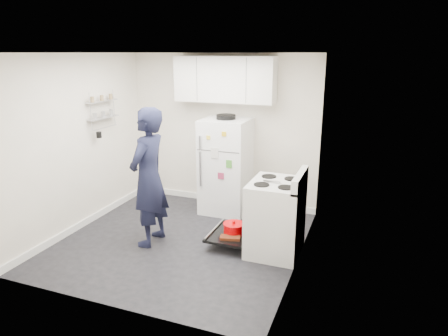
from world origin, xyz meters
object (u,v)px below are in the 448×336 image
at_px(open_oven_door, 232,231).
at_px(electric_range, 275,218).
at_px(refrigerator, 226,166).
at_px(person, 149,178).

bearing_deg(open_oven_door, electric_range, 0.34).
xyz_separation_m(electric_range, refrigerator, (-1.08, 1.10, 0.29)).
distance_m(open_oven_door, refrigerator, 1.34).
height_order(electric_range, refrigerator, refrigerator).
relative_size(open_oven_door, person, 0.38).
distance_m(electric_range, open_oven_door, 0.64).
bearing_deg(open_oven_door, person, -162.79).
bearing_deg(person, open_oven_door, 107.01).
height_order(open_oven_door, person, person).
xyz_separation_m(refrigerator, person, (-0.55, -1.43, 0.16)).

